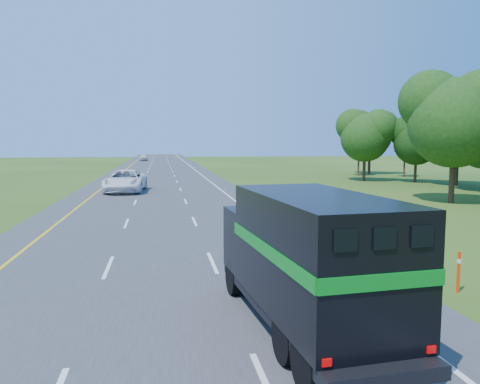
% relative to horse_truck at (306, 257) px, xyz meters
% --- Properties ---
extents(road, '(15.00, 260.00, 0.04)m').
position_rel_horse_truck_xyz_m(road, '(-3.25, 36.50, -1.75)').
color(road, '#38383A').
rests_on(road, ground).
extents(lane_markings, '(11.15, 260.00, 0.01)m').
position_rel_horse_truck_xyz_m(lane_markings, '(-3.25, 36.50, -1.72)').
color(lane_markings, yellow).
rests_on(lane_markings, road).
extents(horse_truck, '(2.83, 7.45, 3.23)m').
position_rel_horse_truck_xyz_m(horse_truck, '(0.00, 0.00, 0.00)').
color(horse_truck, black).
rests_on(horse_truck, road).
extents(white_suv, '(3.69, 7.18, 1.94)m').
position_rel_horse_truck_xyz_m(white_suv, '(-6.29, 32.24, -0.76)').
color(white_suv, white).
rests_on(white_suv, road).
extents(far_car, '(2.27, 4.83, 1.60)m').
position_rel_horse_truck_xyz_m(far_car, '(-7.22, 105.01, -0.93)').
color(far_car, silver).
rests_on(far_car, road).
extents(delineator, '(0.10, 0.06, 1.21)m').
position_rel_horse_truck_xyz_m(delineator, '(5.31, 2.03, -1.12)').
color(delineator, '#FF3C0D').
rests_on(delineator, ground).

